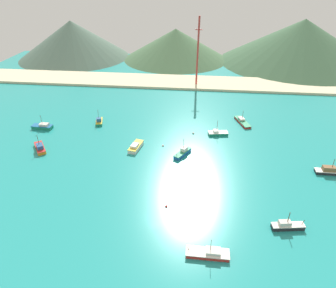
# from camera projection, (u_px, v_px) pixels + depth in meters

# --- Properties ---
(ground) EXTENTS (260.00, 280.00, 0.50)m
(ground) POSITION_uv_depth(u_px,v_px,m) (167.00, 157.00, 104.21)
(ground) COLOR teal
(fishing_boat_1) EXTENTS (10.12, 3.18, 5.29)m
(fishing_boat_1) POSITION_uv_depth(u_px,v_px,m) (208.00, 253.00, 68.28)
(fishing_boat_1) COLOR red
(fishing_boat_1) RESTS_ON ground
(fishing_boat_2) EXTENTS (6.34, 11.48, 5.55)m
(fishing_boat_2) POSITION_uv_depth(u_px,v_px,m) (242.00, 122.00, 126.36)
(fishing_boat_2) COLOR red
(fishing_boat_2) RESTS_ON ground
(fishing_boat_3) EXTENTS (8.14, 4.27, 6.32)m
(fishing_boat_3) POSITION_uv_depth(u_px,v_px,m) (218.00, 133.00, 117.51)
(fishing_boat_3) COLOR #198466
(fishing_boat_3) RESTS_ON ground
(fishing_boat_4) EXTENTS (4.65, 8.91, 2.27)m
(fishing_boat_4) POSITION_uv_depth(u_px,v_px,m) (136.00, 146.00, 108.43)
(fishing_boat_4) COLOR silver
(fishing_boat_4) RESTS_ON ground
(fishing_boat_5) EXTENTS (8.60, 3.40, 5.48)m
(fishing_boat_5) POSITION_uv_depth(u_px,v_px,m) (287.00, 226.00, 75.22)
(fishing_boat_5) COLOR #232328
(fishing_boat_5) RESTS_ON ground
(fishing_boat_6) EXTENTS (4.31, 7.13, 6.46)m
(fishing_boat_6) POSITION_uv_depth(u_px,v_px,m) (99.00, 121.00, 126.01)
(fishing_boat_6) COLOR #198466
(fishing_boat_6) RESTS_ON ground
(fishing_boat_7) EXTENTS (8.52, 3.56, 6.11)m
(fishing_boat_7) POSITION_uv_depth(u_px,v_px,m) (43.00, 126.00, 121.95)
(fishing_boat_7) COLOR #198466
(fishing_boat_7) RESTS_ON ground
(fishing_boat_9) EXTENTS (7.45, 8.82, 6.16)m
(fishing_boat_9) POSITION_uv_depth(u_px,v_px,m) (40.00, 148.00, 107.63)
(fishing_boat_9) COLOR orange
(fishing_boat_9) RESTS_ON ground
(fishing_boat_10) EXTENTS (6.06, 8.17, 6.56)m
(fishing_boat_10) POSITION_uv_depth(u_px,v_px,m) (183.00, 153.00, 104.73)
(fishing_boat_10) COLOR #1E5BA8
(fishing_boat_10) RESTS_ON ground
(fishing_boat_11) EXTENTS (10.83, 2.76, 5.61)m
(fishing_boat_11) POSITION_uv_depth(u_px,v_px,m) (331.00, 171.00, 95.28)
(fishing_boat_11) COLOR #232328
(fishing_boat_11) RESTS_ON ground
(buoy_0) EXTENTS (0.81, 0.81, 0.81)m
(buoy_0) POSITION_uv_depth(u_px,v_px,m) (163.00, 146.00, 110.29)
(buoy_0) COLOR silver
(buoy_0) RESTS_ON ground
(buoy_1) EXTENTS (0.93, 0.93, 0.93)m
(buoy_1) POSITION_uv_depth(u_px,v_px,m) (193.00, 133.00, 118.50)
(buoy_1) COLOR silver
(buoy_1) RESTS_ON ground
(buoy_2) EXTENTS (0.74, 0.74, 0.74)m
(buoy_2) POSITION_uv_depth(u_px,v_px,m) (166.00, 206.00, 82.41)
(buoy_2) COLOR red
(buoy_2) RESTS_ON ground
(beach_strip) EXTENTS (247.00, 22.74, 1.20)m
(beach_strip) POSITION_uv_depth(u_px,v_px,m) (182.00, 82.00, 169.85)
(beach_strip) COLOR beige
(beach_strip) RESTS_ON ground
(hill_west) EXTENTS (78.69, 78.69, 25.44)m
(hill_west) POSITION_uv_depth(u_px,v_px,m) (73.00, 39.00, 212.49)
(hill_west) COLOR #4C6656
(hill_west) RESTS_ON ground
(hill_central) EXTENTS (74.44, 74.44, 20.78)m
(hill_central) POSITION_uv_depth(u_px,v_px,m) (176.00, 44.00, 209.72)
(hill_central) COLOR #476B47
(hill_central) RESTS_ON ground
(hill_east) EXTENTS (106.50, 106.50, 28.66)m
(hill_east) POSITION_uv_depth(u_px,v_px,m) (301.00, 42.00, 198.48)
(hill_east) COLOR #3D6042
(hill_east) RESTS_ON ground
(radio_tower) EXTENTS (3.67, 2.93, 36.68)m
(radio_tower) POSITION_uv_depth(u_px,v_px,m) (198.00, 52.00, 156.37)
(radio_tower) COLOR #B7332D
(radio_tower) RESTS_ON ground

